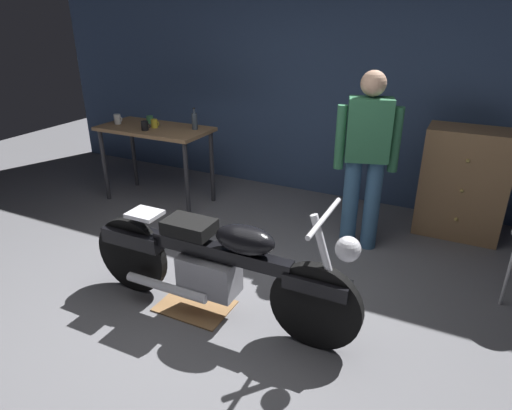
{
  "coord_description": "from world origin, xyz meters",
  "views": [
    {
      "loc": [
        1.48,
        -2.31,
        2.13
      ],
      "look_at": [
        -0.0,
        0.7,
        0.65
      ],
      "focal_mm": 31.12,
      "sensor_mm": 36.0,
      "label": 1
    }
  ],
  "objects_px": {
    "motorcycle": "(216,264)",
    "mug_white_ceramic": "(118,119)",
    "mug_black_matte": "(145,126)",
    "bottle": "(195,121)",
    "mug_yellow_tall": "(155,124)",
    "mug_green_speckled": "(150,120)",
    "person_standing": "(366,155)",
    "wooden_dresser": "(463,183)"
  },
  "relations": [
    {
      "from": "motorcycle",
      "to": "mug_white_ceramic",
      "type": "distance_m",
      "value": 2.79
    },
    {
      "from": "mug_black_matte",
      "to": "bottle",
      "type": "height_order",
      "value": "bottle"
    },
    {
      "from": "mug_yellow_tall",
      "to": "mug_green_speckled",
      "type": "relative_size",
      "value": 0.96
    },
    {
      "from": "mug_green_speckled",
      "to": "bottle",
      "type": "xyz_separation_m",
      "value": [
        0.63,
        -0.0,
        0.05
      ]
    },
    {
      "from": "person_standing",
      "to": "mug_yellow_tall",
      "type": "height_order",
      "value": "person_standing"
    },
    {
      "from": "wooden_dresser",
      "to": "mug_green_speckled",
      "type": "relative_size",
      "value": 9.92
    },
    {
      "from": "mug_white_ceramic",
      "to": "bottle",
      "type": "distance_m",
      "value": 0.97
    },
    {
      "from": "wooden_dresser",
      "to": "mug_white_ceramic",
      "type": "height_order",
      "value": "wooden_dresser"
    },
    {
      "from": "person_standing",
      "to": "bottle",
      "type": "distance_m",
      "value": 1.99
    },
    {
      "from": "motorcycle",
      "to": "mug_white_ceramic",
      "type": "height_order",
      "value": "mug_white_ceramic"
    },
    {
      "from": "motorcycle",
      "to": "bottle",
      "type": "height_order",
      "value": "bottle"
    },
    {
      "from": "motorcycle",
      "to": "mug_black_matte",
      "type": "height_order",
      "value": "mug_black_matte"
    },
    {
      "from": "person_standing",
      "to": "wooden_dresser",
      "type": "xyz_separation_m",
      "value": [
        0.83,
        0.72,
        -0.38
      ]
    },
    {
      "from": "mug_yellow_tall",
      "to": "mug_green_speckled",
      "type": "height_order",
      "value": "mug_yellow_tall"
    },
    {
      "from": "person_standing",
      "to": "bottle",
      "type": "relative_size",
      "value": 6.93
    },
    {
      "from": "mug_white_ceramic",
      "to": "mug_yellow_tall",
      "type": "relative_size",
      "value": 1.06
    },
    {
      "from": "wooden_dresser",
      "to": "bottle",
      "type": "distance_m",
      "value": 2.89
    },
    {
      "from": "motorcycle",
      "to": "bottle",
      "type": "distance_m",
      "value": 2.25
    },
    {
      "from": "motorcycle",
      "to": "mug_green_speckled",
      "type": "xyz_separation_m",
      "value": [
        -1.94,
        1.75,
        0.5
      ]
    },
    {
      "from": "mug_green_speckled",
      "to": "mug_black_matte",
      "type": "relative_size",
      "value": 0.97
    },
    {
      "from": "wooden_dresser",
      "to": "mug_black_matte",
      "type": "height_order",
      "value": "wooden_dresser"
    },
    {
      "from": "mug_yellow_tall",
      "to": "mug_green_speckled",
      "type": "bearing_deg",
      "value": 141.22
    },
    {
      "from": "wooden_dresser",
      "to": "mug_white_ceramic",
      "type": "bearing_deg",
      "value": -169.38
    },
    {
      "from": "mug_green_speckled",
      "to": "mug_black_matte",
      "type": "xyz_separation_m",
      "value": [
        0.16,
        -0.29,
        0.01
      ]
    },
    {
      "from": "wooden_dresser",
      "to": "mug_green_speckled",
      "type": "xyz_separation_m",
      "value": [
        -3.44,
        -0.51,
        0.39
      ]
    },
    {
      "from": "wooden_dresser",
      "to": "mug_yellow_tall",
      "type": "bearing_deg",
      "value": -168.56
    },
    {
      "from": "mug_white_ceramic",
      "to": "mug_yellow_tall",
      "type": "bearing_deg",
      "value": 5.17
    },
    {
      "from": "person_standing",
      "to": "mug_white_ceramic",
      "type": "bearing_deg",
      "value": -16.68
    },
    {
      "from": "motorcycle",
      "to": "mug_black_matte",
      "type": "xyz_separation_m",
      "value": [
        -1.78,
        1.46,
        0.5
      ]
    },
    {
      "from": "person_standing",
      "to": "mug_green_speckled",
      "type": "height_order",
      "value": "person_standing"
    },
    {
      "from": "motorcycle",
      "to": "mug_yellow_tall",
      "type": "relative_size",
      "value": 20.48
    },
    {
      "from": "bottle",
      "to": "wooden_dresser",
      "type": "bearing_deg",
      "value": 10.44
    },
    {
      "from": "wooden_dresser",
      "to": "mug_black_matte",
      "type": "relative_size",
      "value": 9.65
    },
    {
      "from": "mug_green_speckled",
      "to": "bottle",
      "type": "height_order",
      "value": "bottle"
    },
    {
      "from": "motorcycle",
      "to": "wooden_dresser",
      "type": "distance_m",
      "value": 2.72
    },
    {
      "from": "mug_white_ceramic",
      "to": "bottle",
      "type": "height_order",
      "value": "bottle"
    },
    {
      "from": "mug_green_speckled",
      "to": "person_standing",
      "type": "bearing_deg",
      "value": -4.5
    },
    {
      "from": "mug_green_speckled",
      "to": "mug_yellow_tall",
      "type": "bearing_deg",
      "value": -38.78
    },
    {
      "from": "mug_white_ceramic",
      "to": "mug_black_matte",
      "type": "bearing_deg",
      "value": -11.45
    },
    {
      "from": "mug_green_speckled",
      "to": "bottle",
      "type": "distance_m",
      "value": 0.63
    },
    {
      "from": "motorcycle",
      "to": "person_standing",
      "type": "xyz_separation_m",
      "value": [
        0.67,
        1.54,
        0.48
      ]
    },
    {
      "from": "motorcycle",
      "to": "mug_green_speckled",
      "type": "bearing_deg",
      "value": 137.6
    }
  ]
}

